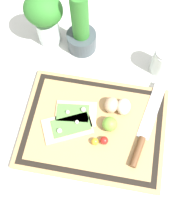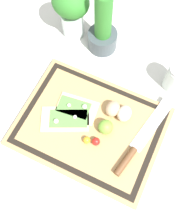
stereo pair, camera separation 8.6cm
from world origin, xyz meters
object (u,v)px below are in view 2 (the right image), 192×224
knife (135,147)px  sauce_jar (176,78)px  egg_pink (124,113)px  cherry_tomato_red (96,141)px  herb_glass (71,9)px  egg_brown (113,109)px  lime (106,127)px  herb_pot (103,31)px  pizza_slice_near (66,119)px  pizza_slice_far (76,108)px  cherry_tomato_yellow (87,140)px

knife → sauce_jar: size_ratio=2.89×
egg_pink → cherry_tomato_red: size_ratio=2.14×
knife → herb_glass: 0.52m
egg_brown → lime: lime is taller
egg_brown → herb_pot: herb_pot is taller
egg_pink → sauce_jar: size_ratio=0.51×
egg_brown → herb_pot: (-0.15, 0.24, 0.04)m
pizza_slice_near → lime: 0.14m
egg_pink → herb_glass: bearing=141.6°
knife → egg_pink: bearing=131.7°
knife → herb_glass: (-0.39, 0.33, 0.10)m
knife → pizza_slice_near: bearing=-178.0°
egg_brown → cherry_tomato_red: 0.12m
lime → sauce_jar: (0.14, 0.26, 0.00)m
lime → herb_pot: (-0.15, 0.31, 0.04)m
lime → egg_brown: bearing=94.2°
pizza_slice_far → herb_glass: bearing=118.7°
lime → cherry_tomato_red: bearing=-99.4°
pizza_slice_far → knife: size_ratio=0.46×
egg_brown → cherry_tomato_red: egg_brown is taller
lime → herb_glass: herb_glass is taller
pizza_slice_far → lime: bearing=-11.5°
egg_brown → herb_glass: size_ratio=0.27×
egg_pink → knife: bearing=-48.3°
egg_brown → lime: bearing=-85.8°
pizza_slice_near → pizza_slice_far: bearing=73.8°
herb_pot → sauce_jar: herb_pot is taller
egg_brown → cherry_tomato_yellow: egg_brown is taller
egg_pink → cherry_tomato_red: 0.13m
herb_pot → herb_glass: 0.13m
egg_pink → lime: (-0.04, -0.07, 0.00)m
egg_pink → cherry_tomato_red: egg_pink is taller
pizza_slice_near → egg_pink: (0.17, 0.09, 0.02)m
egg_brown → lime: 0.07m
pizza_slice_far → herb_glass: herb_glass is taller
pizza_slice_far → sauce_jar: sauce_jar is taller
pizza_slice_far → cherry_tomato_yellow: same height
knife → cherry_tomato_yellow: (-0.15, -0.05, 0.00)m
pizza_slice_far → herb_glass: size_ratio=0.69×
pizza_slice_near → cherry_tomato_yellow: same height
lime → herb_pot: 0.35m
herb_pot → herb_glass: (-0.13, 0.01, 0.04)m
egg_pink → herb_pot: size_ratio=0.22×
knife → cherry_tomato_yellow: cherry_tomato_yellow is taller
herb_glass → sauce_jar: bearing=-7.7°
pizza_slice_near → sauce_jar: sauce_jar is taller
knife → sauce_jar: 0.28m
herb_pot → herb_glass: bearing=175.5°
egg_brown → cherry_tomato_yellow: bearing=-103.9°
sauce_jar → herb_glass: herb_glass is taller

